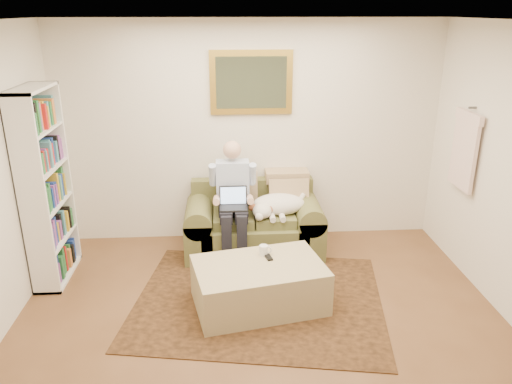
{
  "coord_description": "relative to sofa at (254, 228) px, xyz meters",
  "views": [
    {
      "loc": [
        -0.3,
        -3.24,
        2.69
      ],
      "look_at": [
        0.01,
        1.46,
        0.95
      ],
      "focal_mm": 35.0,
      "sensor_mm": 36.0,
      "label": 1
    }
  ],
  "objects": [
    {
      "name": "room_shell",
      "position": [
        -0.03,
        -1.71,
        1.03
      ],
      "size": [
        4.51,
        5.0,
        2.61
      ],
      "color": "brown",
      "rests_on": "ground"
    },
    {
      "name": "rug",
      "position": [
        -0.02,
        -1.1,
        -0.27
      ],
      "size": [
        2.66,
        2.27,
        0.01
      ],
      "primitive_type": "cube",
      "rotation": [
        0.0,
        0.0,
        -0.17
      ],
      "color": "black",
      "rests_on": "room_shell"
    },
    {
      "name": "sofa",
      "position": [
        0.0,
        0.0,
        0.0
      ],
      "size": [
        1.57,
        0.8,
        0.94
      ],
      "color": "brown",
      "rests_on": "room_shell"
    },
    {
      "name": "seated_man",
      "position": [
        -0.24,
        -0.14,
        0.39
      ],
      "size": [
        0.52,
        0.74,
        1.32
      ],
      "primitive_type": null,
      "color": "#8CA0D8",
      "rests_on": "sofa"
    },
    {
      "name": "laptop",
      "position": [
        -0.24,
        -0.2,
        0.42
      ],
      "size": [
        0.3,
        0.24,
        0.22
      ],
      "color": "black",
      "rests_on": "seated_man"
    },
    {
      "name": "sleeping_dog",
      "position": [
        0.28,
        -0.08,
        0.33
      ],
      "size": [
        0.65,
        0.41,
        0.24
      ],
      "primitive_type": null,
      "color": "white",
      "rests_on": "sofa"
    },
    {
      "name": "ottoman",
      "position": [
        -0.02,
        -1.18,
        -0.05
      ],
      "size": [
        1.33,
        0.99,
        0.44
      ],
      "primitive_type": "cube",
      "rotation": [
        0.0,
        0.0,
        0.21
      ],
      "color": "tan",
      "rests_on": "room_shell"
    },
    {
      "name": "coffee_mug",
      "position": [
        0.04,
        -0.99,
        0.21
      ],
      "size": [
        0.08,
        0.08,
        0.1
      ],
      "primitive_type": "cylinder",
      "color": "white",
      "rests_on": "ottoman"
    },
    {
      "name": "tv_remote",
      "position": [
        0.07,
        -1.04,
        0.17
      ],
      "size": [
        0.09,
        0.16,
        0.02
      ],
      "primitive_type": "cube",
      "rotation": [
        0.0,
        0.0,
        0.25
      ],
      "color": "black",
      "rests_on": "ottoman"
    },
    {
      "name": "bookshelf",
      "position": [
        -2.13,
        -0.47,
        0.73
      ],
      "size": [
        0.28,
        0.8,
        2.0
      ],
      "primitive_type": null,
      "color": "white",
      "rests_on": "room_shell"
    },
    {
      "name": "wall_mirror",
      "position": [
        0.0,
        0.4,
        1.63
      ],
      "size": [
        0.94,
        0.04,
        0.72
      ],
      "color": "gold",
      "rests_on": "room_shell"
    },
    {
      "name": "hanging_shirt",
      "position": [
        2.16,
        -0.47,
        1.08
      ],
      "size": [
        0.06,
        0.52,
        0.9
      ],
      "primitive_type": null,
      "color": "#F6D8CB",
      "rests_on": "room_shell"
    }
  ]
}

